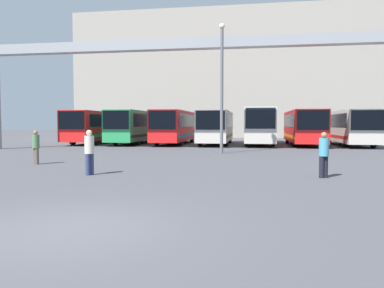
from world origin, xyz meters
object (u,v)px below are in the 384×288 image
bus_slot_5 (303,126)px  pedestrian_mid_right (36,146)px  bus_slot_2 (176,125)px  pedestrian_mid_left (324,154)px  bus_slot_0 (98,125)px  bus_slot_4 (259,124)px  bus_slot_3 (216,125)px  pedestrian_far_center (89,151)px  bus_slot_6 (350,126)px  lamp_post (222,83)px  bus_slot_1 (138,125)px

bus_slot_5 → pedestrian_mid_right: (-14.56, -18.35, -0.90)m
bus_slot_2 → pedestrian_mid_left: (9.65, -21.05, -0.92)m
pedestrian_mid_right → pedestrian_mid_left: (12.54, -2.46, 0.01)m
bus_slot_0 → bus_slot_4: bus_slot_4 is taller
bus_slot_3 → pedestrian_far_center: (-2.71, -21.29, -0.86)m
bus_slot_2 → bus_slot_5: size_ratio=1.05×
bus_slot_4 → bus_slot_5: (3.89, -0.71, -0.12)m
bus_slot_4 → pedestrian_mid_left: 21.63m
bus_slot_0 → pedestrian_far_center: 23.39m
bus_slot_0 → pedestrian_mid_right: (4.90, -18.50, -0.92)m
bus_slot_4 → pedestrian_mid_right: (-10.67, -19.06, -1.02)m
bus_slot_4 → pedestrian_mid_right: size_ratio=7.41×
bus_slot_6 → bus_slot_3: bearing=-179.5°
lamp_post → bus_slot_0: bearing=140.8°
bus_slot_5 → bus_slot_6: bearing=-0.5°
bus_slot_4 → lamp_post: (-2.57, -11.16, 2.63)m
bus_slot_5 → pedestrian_far_center: size_ratio=6.22×
pedestrian_mid_left → pedestrian_far_center: bearing=-21.0°
bus_slot_3 → pedestrian_mid_left: bus_slot_3 is taller
bus_slot_5 → pedestrian_mid_left: bearing=-95.5°
bus_slot_2 → pedestrian_mid_right: size_ratio=6.82×
bus_slot_6 → pedestrian_mid_left: size_ratio=6.42×
bus_slot_2 → pedestrian_mid_left: 23.18m
bus_slot_1 → pedestrian_mid_right: size_ratio=7.52×
bus_slot_6 → lamp_post: size_ratio=1.25×
pedestrian_far_center → lamp_post: (4.03, 10.99, 3.61)m
bus_slot_2 → bus_slot_3: bearing=-5.5°
pedestrian_far_center → bus_slot_5: bearing=-177.4°
bus_slot_1 → bus_slot_2: 3.93m
lamp_post → bus_slot_1: bearing=129.0°
pedestrian_mid_right → lamp_post: bearing=74.7°
bus_slot_6 → lamp_post: bearing=-134.8°
lamp_post → pedestrian_mid_left: bearing=-66.8°
bus_slot_0 → bus_slot_4: size_ratio=0.91×
bus_slot_3 → lamp_post: (1.32, -10.31, 2.74)m
bus_slot_0 → bus_slot_4: 15.57m
bus_slot_1 → pedestrian_far_center: bus_slot_1 is taller
lamp_post → pedestrian_mid_right: bearing=-135.7°
bus_slot_6 → pedestrian_mid_right: bearing=-135.2°
bus_slot_2 → bus_slot_4: bearing=3.5°
bus_slot_6 → pedestrian_far_center: size_ratio=6.18×
bus_slot_4 → pedestrian_mid_right: bearing=-119.2°
bus_slot_6 → pedestrian_mid_left: 21.62m
bus_slot_0 → bus_slot_1: 3.94m
bus_slot_5 → bus_slot_1: bearing=177.1°
pedestrian_far_center → bus_slot_4: bearing=-167.9°
bus_slot_0 → pedestrian_mid_right: size_ratio=6.71×
bus_slot_6 → pedestrian_mid_left: bus_slot_6 is taller
bus_slot_1 → bus_slot_4: (11.67, -0.09, 0.08)m
bus_slot_2 → bus_slot_3: 3.91m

